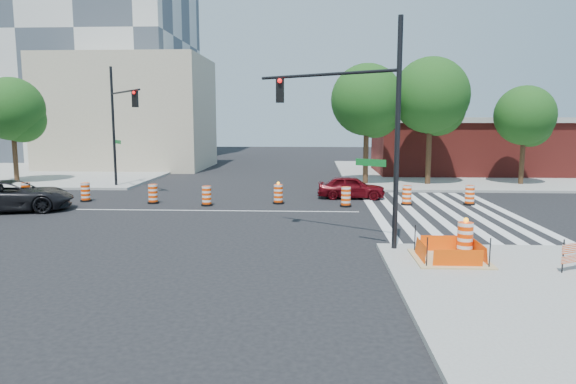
# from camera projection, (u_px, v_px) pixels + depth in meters

# --- Properties ---
(ground) EXTENTS (120.00, 120.00, 0.00)m
(ground) POSITION_uv_depth(u_px,v_px,m) (216.00, 211.00, 25.20)
(ground) COLOR black
(ground) RESTS_ON ground
(sidewalk_ne) EXTENTS (22.00, 22.00, 0.15)m
(sidewalk_ne) POSITION_uv_depth(u_px,v_px,m) (474.00, 173.00, 42.11)
(sidewalk_ne) COLOR gray
(sidewalk_ne) RESTS_ON ground
(sidewalk_nw) EXTENTS (22.00, 22.00, 0.15)m
(sidewalk_nw) POSITION_uv_depth(u_px,v_px,m) (47.00, 171.00, 43.86)
(sidewalk_nw) COLOR gray
(sidewalk_nw) RESTS_ON ground
(crosswalk_east) EXTENTS (6.75, 13.50, 0.01)m
(crosswalk_east) POSITION_uv_depth(u_px,v_px,m) (441.00, 212.00, 24.66)
(crosswalk_east) COLOR silver
(crosswalk_east) RESTS_ON ground
(lane_centerline) EXTENTS (14.00, 0.12, 0.01)m
(lane_centerline) POSITION_uv_depth(u_px,v_px,m) (216.00, 211.00, 25.19)
(lane_centerline) COLOR silver
(lane_centerline) RESTS_ON ground
(excavation_pit) EXTENTS (2.20, 2.20, 0.90)m
(excavation_pit) POSITION_uv_depth(u_px,v_px,m) (450.00, 257.00, 15.83)
(excavation_pit) COLOR tan
(excavation_pit) RESTS_ON ground
(brick_storefront) EXTENTS (16.50, 8.50, 4.60)m
(brick_storefront) POSITION_uv_depth(u_px,v_px,m) (476.00, 146.00, 41.80)
(brick_storefront) COLOR maroon
(brick_storefront) RESTS_ON ground
(beige_midrise) EXTENTS (14.00, 10.00, 10.00)m
(beige_midrise) POSITION_uv_depth(u_px,v_px,m) (130.00, 113.00, 46.84)
(beige_midrise) COLOR tan
(beige_midrise) RESTS_ON ground
(red_coupe) EXTENTS (3.86, 1.68, 1.30)m
(red_coupe) POSITION_uv_depth(u_px,v_px,m) (351.00, 187.00, 29.04)
(red_coupe) COLOR #55070D
(red_coupe) RESTS_ON ground
(dark_suv) EXTENTS (5.95, 3.90, 1.52)m
(dark_suv) POSITION_uv_depth(u_px,v_px,m) (13.00, 196.00, 24.98)
(dark_suv) COLOR black
(dark_suv) RESTS_ON ground
(signal_pole_se) EXTENTS (4.83, 3.29, 7.57)m
(signal_pole_se) POSITION_uv_depth(u_px,v_px,m) (355.00, 113.00, 17.55)
(signal_pole_se) COLOR black
(signal_pole_se) RESTS_ON ground
(signal_pole_nw) EXTENTS (3.52, 4.76, 7.66)m
(signal_pole_nw) POSITION_uv_depth(u_px,v_px,m) (120.00, 115.00, 31.96)
(signal_pole_nw) COLOR black
(signal_pole_nw) RESTS_ON ground
(pit_drum) EXTENTS (0.61, 0.61, 1.20)m
(pit_drum) POSITION_uv_depth(u_px,v_px,m) (465.00, 239.00, 16.37)
(pit_drum) COLOR black
(pit_drum) RESTS_ON ground
(barricade) EXTENTS (0.75, 0.41, 0.97)m
(barricade) POSITION_uv_depth(u_px,v_px,m) (572.00, 253.00, 14.55)
(barricade) COLOR #FF4205
(barricade) RESTS_ON ground
(tree_north_b) EXTENTS (4.29, 4.29, 7.30)m
(tree_north_b) POSITION_uv_depth(u_px,v_px,m) (13.00, 113.00, 34.92)
(tree_north_b) COLOR #382314
(tree_north_b) RESTS_ON ground
(tree_north_c) EXTENTS (4.79, 4.79, 8.14)m
(tree_north_c) POSITION_uv_depth(u_px,v_px,m) (368.00, 104.00, 34.19)
(tree_north_c) COLOR #382314
(tree_north_c) RESTS_ON ground
(tree_north_d) EXTENTS (5.02, 5.02, 8.54)m
(tree_north_d) POSITION_uv_depth(u_px,v_px,m) (431.00, 100.00, 33.88)
(tree_north_d) COLOR #382314
(tree_north_d) RESTS_ON ground
(tree_north_e) EXTENTS (3.93, 3.93, 6.68)m
(tree_north_e) POSITION_uv_depth(u_px,v_px,m) (525.00, 119.00, 33.96)
(tree_north_e) COLOR #382314
(tree_north_e) RESTS_ON ground
(median_drum_0) EXTENTS (0.60, 0.60, 1.02)m
(median_drum_0) POSITION_uv_depth(u_px,v_px,m) (26.00, 193.00, 27.98)
(median_drum_0) COLOR black
(median_drum_0) RESTS_ON ground
(median_drum_1) EXTENTS (0.60, 0.60, 1.02)m
(median_drum_1) POSITION_uv_depth(u_px,v_px,m) (86.00, 193.00, 27.98)
(median_drum_1) COLOR black
(median_drum_1) RESTS_ON ground
(median_drum_2) EXTENTS (0.60, 0.60, 1.02)m
(median_drum_2) POSITION_uv_depth(u_px,v_px,m) (153.00, 195.00, 27.31)
(median_drum_2) COLOR black
(median_drum_2) RESTS_ON ground
(median_drum_3) EXTENTS (0.60, 0.60, 1.02)m
(median_drum_3) POSITION_uv_depth(u_px,v_px,m) (207.00, 197.00, 26.60)
(median_drum_3) COLOR black
(median_drum_3) RESTS_ON ground
(median_drum_4) EXTENTS (0.60, 0.60, 1.18)m
(median_drum_4) POSITION_uv_depth(u_px,v_px,m) (278.00, 195.00, 27.22)
(median_drum_4) COLOR black
(median_drum_4) RESTS_ON ground
(median_drum_5) EXTENTS (0.60, 0.60, 1.02)m
(median_drum_5) POSITION_uv_depth(u_px,v_px,m) (346.00, 197.00, 26.30)
(median_drum_5) COLOR black
(median_drum_5) RESTS_ON ground
(median_drum_6) EXTENTS (0.60, 0.60, 1.02)m
(median_drum_6) POSITION_uv_depth(u_px,v_px,m) (407.00, 196.00, 26.78)
(median_drum_6) COLOR black
(median_drum_6) RESTS_ON ground
(median_drum_7) EXTENTS (0.60, 0.60, 1.02)m
(median_drum_7) POSITION_uv_depth(u_px,v_px,m) (470.00, 196.00, 26.84)
(median_drum_7) COLOR black
(median_drum_7) RESTS_ON ground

